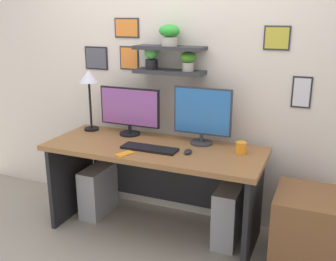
% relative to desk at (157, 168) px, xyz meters
% --- Properties ---
extents(ground_plane, '(8.00, 8.00, 0.00)m').
position_rel_desk_xyz_m(ground_plane, '(0.00, -0.06, -0.54)').
color(ground_plane, gray).
extents(back_wall_assembly, '(4.40, 0.24, 2.70)m').
position_rel_desk_xyz_m(back_wall_assembly, '(-0.00, 0.38, 0.81)').
color(back_wall_assembly, beige).
rests_on(back_wall_assembly, ground).
extents(desk, '(1.73, 0.68, 0.75)m').
position_rel_desk_xyz_m(desk, '(0.00, 0.00, 0.00)').
color(desk, brown).
rests_on(desk, ground).
extents(monitor_left, '(0.55, 0.18, 0.41)m').
position_rel_desk_xyz_m(monitor_left, '(-0.32, 0.16, 0.43)').
color(monitor_left, black).
rests_on(monitor_left, desk).
extents(monitor_right, '(0.47, 0.18, 0.46)m').
position_rel_desk_xyz_m(monitor_right, '(0.32, 0.16, 0.45)').
color(monitor_right, '#2D2D33').
rests_on(monitor_right, desk).
extents(keyboard, '(0.44, 0.14, 0.02)m').
position_rel_desk_xyz_m(keyboard, '(0.00, -0.14, 0.22)').
color(keyboard, black).
rests_on(keyboard, desk).
extents(computer_mouse, '(0.06, 0.09, 0.03)m').
position_rel_desk_xyz_m(computer_mouse, '(0.30, -0.11, 0.22)').
color(computer_mouse, black).
rests_on(computer_mouse, desk).
extents(desk_lamp, '(0.16, 0.16, 0.54)m').
position_rel_desk_xyz_m(desk_lamp, '(-0.71, 0.15, 0.63)').
color(desk_lamp, black).
rests_on(desk_lamp, desk).
extents(cell_phone, '(0.12, 0.16, 0.01)m').
position_rel_desk_xyz_m(cell_phone, '(-0.12, -0.31, 0.21)').
color(cell_phone, orange).
rests_on(cell_phone, desk).
extents(coffee_mug, '(0.08, 0.08, 0.09)m').
position_rel_desk_xyz_m(coffee_mug, '(0.67, 0.05, 0.25)').
color(coffee_mug, orange).
rests_on(coffee_mug, desk).
extents(drawer_cabinet, '(0.44, 0.50, 0.56)m').
position_rel_desk_xyz_m(drawer_cabinet, '(1.18, -0.06, -0.27)').
color(drawer_cabinet, brown).
rests_on(drawer_cabinet, ground).
extents(computer_tower_left, '(0.18, 0.40, 0.44)m').
position_rel_desk_xyz_m(computer_tower_left, '(-0.60, 0.04, -0.32)').
color(computer_tower_left, '#99999E').
rests_on(computer_tower_left, ground).
extents(computer_tower_right, '(0.18, 0.40, 0.47)m').
position_rel_desk_xyz_m(computer_tower_right, '(0.60, 0.04, -0.31)').
color(computer_tower_right, '#99999E').
rests_on(computer_tower_right, ground).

